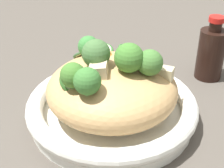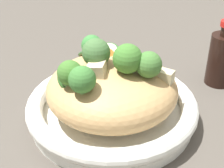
# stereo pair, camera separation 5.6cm
# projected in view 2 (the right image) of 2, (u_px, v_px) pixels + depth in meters

# --- Properties ---
(ground_plane) EXTENTS (3.00, 3.00, 0.00)m
(ground_plane) POSITION_uv_depth(u_px,v_px,m) (112.00, 118.00, 0.60)
(ground_plane) COLOR #4E4740
(serving_bowl) EXTENTS (0.31, 0.31, 0.05)m
(serving_bowl) POSITION_uv_depth(u_px,v_px,m) (112.00, 108.00, 0.59)
(serving_bowl) COLOR white
(serving_bowl) RESTS_ON ground_plane
(noodle_heap) EXTENTS (0.23, 0.23, 0.09)m
(noodle_heap) POSITION_uv_depth(u_px,v_px,m) (112.00, 89.00, 0.57)
(noodle_heap) COLOR tan
(noodle_heap) RESTS_ON serving_bowl
(broccoli_florets) EXTENTS (0.17, 0.18, 0.07)m
(broccoli_florets) POSITION_uv_depth(u_px,v_px,m) (105.00, 62.00, 0.52)
(broccoli_florets) COLOR #96C270
(broccoli_florets) RESTS_ON serving_bowl
(carrot_coins) EXTENTS (0.05, 0.08, 0.02)m
(carrot_coins) POSITION_uv_depth(u_px,v_px,m) (120.00, 57.00, 0.57)
(carrot_coins) COLOR orange
(carrot_coins) RESTS_ON serving_bowl
(zucchini_slices) EXTENTS (0.18, 0.14, 0.04)m
(zucchini_slices) POSITION_uv_depth(u_px,v_px,m) (99.00, 59.00, 0.59)
(zucchini_slices) COLOR beige
(zucchini_slices) RESTS_ON serving_bowl
(chicken_chunks) EXTENTS (0.05, 0.14, 0.04)m
(chicken_chunks) POSITION_uv_depth(u_px,v_px,m) (121.00, 73.00, 0.53)
(chicken_chunks) COLOR beige
(chicken_chunks) RESTS_ON serving_bowl
(soy_sauce_bottle) EXTENTS (0.06, 0.06, 0.14)m
(soy_sauce_bottle) POSITION_uv_depth(u_px,v_px,m) (222.00, 58.00, 0.68)
(soy_sauce_bottle) COLOR black
(soy_sauce_bottle) RESTS_ON ground_plane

